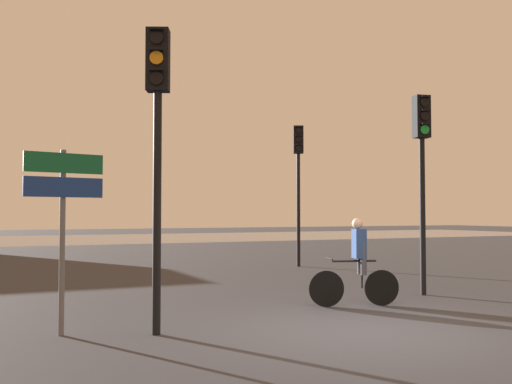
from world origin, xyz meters
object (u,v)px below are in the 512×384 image
object	(u,v)px
traffic_light_far_right	(298,169)
traffic_light_near_left	(158,121)
direction_sign_post	(63,207)
traffic_light_near_right	(422,155)
cyclist	(357,262)

from	to	relation	value
traffic_light_far_right	traffic_light_near_left	world-z (taller)	traffic_light_far_right
traffic_light_near_left	direction_sign_post	size ratio (longest dim) A/B	1.67
traffic_light_far_right	traffic_light_near_right	size ratio (longest dim) A/B	1.09
traffic_light_far_right	traffic_light_near_left	xyz separation A→B (m)	(-6.94, -8.28, -0.15)
traffic_light_near_right	direction_sign_post	distance (m)	7.49
traffic_light_far_right	cyclist	world-z (taller)	traffic_light_far_right
traffic_light_near_left	traffic_light_far_right	bearing A→B (deg)	-105.50
traffic_light_near_right	traffic_light_near_left	bearing A→B (deg)	25.69
traffic_light_far_right	traffic_light_near_left	size ratio (longest dim) A/B	1.05
traffic_light_near_right	direction_sign_post	bearing A→B (deg)	19.85
traffic_light_near_left	cyclist	size ratio (longest dim) A/B	2.64
traffic_light_near_left	direction_sign_post	world-z (taller)	traffic_light_near_left
direction_sign_post	cyclist	size ratio (longest dim) A/B	1.58
traffic_light_far_right	direction_sign_post	bearing A→B (deg)	66.25
traffic_light_near_right	direction_sign_post	xyz separation A→B (m)	(-7.33, -1.01, -1.14)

